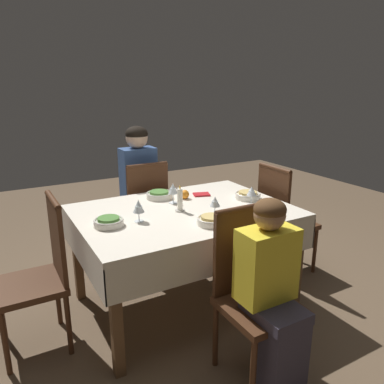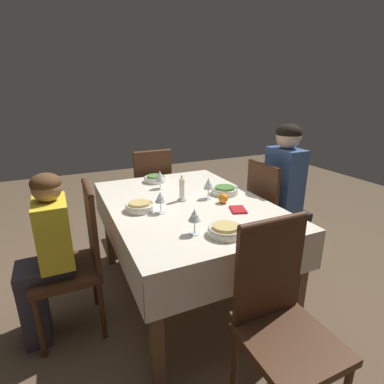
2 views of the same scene
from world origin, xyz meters
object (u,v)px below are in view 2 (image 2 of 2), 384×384
at_px(wine_glass_west, 195,216).
at_px(chair_west, 281,316).
at_px(chair_north, 77,256).
at_px(bowl_west, 226,230).
at_px(person_adult_denim, 288,191).
at_px(person_child_yellow, 46,253).
at_px(chair_south, 271,215).
at_px(chair_east, 151,192).
at_px(wine_glass_south, 209,184).
at_px(bowl_south, 225,190).
at_px(orange_fruit, 223,198).
at_px(napkin_red_folded, 238,210).
at_px(candle_centerpiece, 182,191).
at_px(bowl_north, 140,206).
at_px(wine_glass_east, 160,176).
at_px(bowl_east, 155,179).
at_px(dining_table, 187,213).
at_px(wine_glass_north, 160,198).

bearing_deg(wine_glass_west, chair_west, -157.99).
bearing_deg(chair_north, bowl_west, 54.73).
height_order(person_adult_denim, person_child_yellow, person_adult_denim).
distance_m(chair_south, chair_east, 1.20).
bearing_deg(wine_glass_south, chair_east, 8.26).
distance_m(bowl_south, bowl_west, 0.68).
height_order(orange_fruit, napkin_red_folded, orange_fruit).
bearing_deg(person_child_yellow, candle_centerpiece, 94.04).
relative_size(bowl_north, wine_glass_east, 1.27).
bearing_deg(bowl_south, napkin_red_folded, 164.38).
height_order(chair_west, person_adult_denim, person_adult_denim).
relative_size(bowl_east, wine_glass_east, 1.27).
bearing_deg(bowl_west, chair_east, -1.59).
height_order(dining_table, chair_west, chair_west).
bearing_deg(dining_table, wine_glass_north, 115.88).
bearing_deg(person_child_yellow, wine_glass_east, 114.43).
height_order(bowl_north, wine_glass_west, wine_glass_west).
bearing_deg(chair_north, wine_glass_east, 119.40).
xyz_separation_m(dining_table, chair_north, (-0.02, 0.75, -0.15)).
relative_size(wine_glass_north, candle_centerpiece, 0.75).
height_order(bowl_east, orange_fruit, orange_fruit).
bearing_deg(dining_table, chair_west, -177.47).
height_order(bowl_south, orange_fruit, orange_fruit).
bearing_deg(wine_glass_west, wine_glass_south, -35.32).
bearing_deg(person_adult_denim, wine_glass_north, 95.38).
xyz_separation_m(person_adult_denim, napkin_red_folded, (-0.28, 0.66, 0.05)).
xyz_separation_m(dining_table, chair_west, (-0.96, -0.04, -0.15)).
xyz_separation_m(bowl_north, bowl_west, (-0.53, -0.32, -0.00)).
relative_size(wine_glass_north, wine_glass_east, 0.95).
xyz_separation_m(wine_glass_west, candle_centerpiece, (0.50, -0.14, -0.03)).
bearing_deg(bowl_west, chair_south, -54.63).
distance_m(person_child_yellow, bowl_west, 1.06).
bearing_deg(bowl_south, orange_fruit, 146.46).
bearing_deg(wine_glass_east, bowl_north, 144.57).
bearing_deg(candle_centerpiece, chair_west, -176.55).
bearing_deg(chair_west, orange_fruit, 78.00).
relative_size(candle_centerpiece, orange_fruit, 2.67).
height_order(wine_glass_south, wine_glass_north, wine_glass_south).
distance_m(chair_east, napkin_red_folded, 1.28).
distance_m(person_adult_denim, candle_centerpiece, 0.93).
height_order(chair_north, bowl_east, chair_north).
height_order(chair_east, person_child_yellow, person_child_yellow).
distance_m(wine_glass_south, candle_centerpiece, 0.19).
relative_size(chair_north, bowl_south, 4.78).
distance_m(person_adult_denim, bowl_west, 1.07).
height_order(wine_glass_south, bowl_west, wine_glass_south).
bearing_deg(wine_glass_south, dining_table, 88.89).
bearing_deg(wine_glass_west, bowl_south, -44.02).
relative_size(dining_table, chair_north, 1.53).
bearing_deg(napkin_red_folded, person_adult_denim, -67.07).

